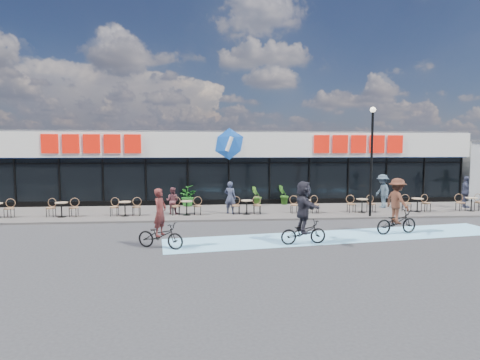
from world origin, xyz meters
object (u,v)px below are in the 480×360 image
Objects in this scene: potted_plant_right at (257,196)px; patron_left at (230,197)px; lamp_post at (372,152)px; cyclist_b at (397,210)px; potted_plant_mid at (283,195)px; potted_plant_left at (187,196)px; pedestrian_a at (382,191)px; pedestrian_b at (466,192)px; patron_right at (172,201)px; cyclist_a at (304,215)px.

potted_plant_right is 0.68× the size of patron_left.
lamp_post is 7.53m from patron_left.
cyclist_b is (6.54, -4.96, 0.03)m from patron_left.
potted_plant_mid is at bearing 6.62° from potted_plant_right.
lamp_post is 4.46× the size of potted_plant_left.
patron_left is at bearing -139.30° from potted_plant_mid.
pedestrian_a is at bearing 68.99° from cyclist_b.
potted_plant_mid is 1.03× the size of potted_plant_right.
lamp_post reaches higher than potted_plant_left.
potted_plant_mid is at bearing 100.19° from pedestrian_b.
cyclist_a is at bearing 144.30° from patron_right.
pedestrian_b is 0.79× the size of cyclist_a.
potted_plant_left is at bearing -24.52° from patron_left.
potted_plant_left is 0.66× the size of pedestrian_b.
lamp_post is 10.68m from potted_plant_left.
patron_right is (-4.78, -2.69, 0.13)m from potted_plant_right.
lamp_post reaches higher than patron_left.
patron_right is at bearing 114.63° from pedestrian_b.
cyclist_a is at bearing -134.05° from lamp_post.
patron_right is at bearing -86.97° from pedestrian_a.
lamp_post is 3.90× the size of patron_right.
patron_left is at bearing -49.25° from potted_plant_left.
potted_plant_left is at bearing 117.49° from cyclist_a.
pedestrian_a reaches higher than potted_plant_right.
potted_plant_mid is at bearing -114.58° from patron_left.
lamp_post reaches higher than cyclist_a.
patron_right is 16.73m from pedestrian_b.
pedestrian_a is (5.47, -1.72, 0.37)m from potted_plant_mid.
pedestrian_a is (11.36, -1.58, 0.36)m from potted_plant_left.
patron_right is at bearing -101.88° from potted_plant_left.
cyclist_b reaches higher than patron_right.
cyclist_a is at bearing -62.51° from potted_plant_left.
pedestrian_a is 0.84× the size of cyclist_b.
lamp_post is at bearing -50.95° from potted_plant_mid.
cyclist_a reaches higher than pedestrian_b.
pedestrian_b is (16.13, -2.04, 0.31)m from potted_plant_left.
potted_plant_right is at bearing -104.58° from pedestrian_a.
cyclist_b reaches higher than pedestrian_a.
potted_plant_mid is 0.85× the size of patron_right.
patron_right is at bearing 129.88° from cyclist_a.
patron_right is at bearing -150.59° from potted_plant_right.
lamp_post is 4.27m from cyclist_b.
patron_right is (-10.02, 1.50, -2.52)m from lamp_post.
cyclist_a is at bearing -97.07° from potted_plant_mid.
patron_right is at bearing 23.21° from patron_left.
potted_plant_left reaches higher than potted_plant_mid.
cyclist_b is at bearing -40.93° from potted_plant_left.
pedestrian_b is 13.41m from cyclist_a.
potted_plant_right is (-1.68, -0.20, -0.02)m from potted_plant_mid.
pedestrian_b is (13.70, 0.79, 0.07)m from patron_left.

